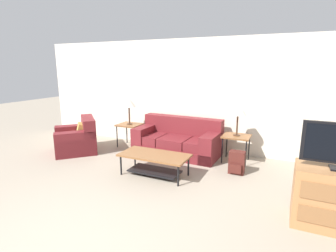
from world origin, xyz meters
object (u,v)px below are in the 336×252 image
at_px(side_table_right, 236,138).
at_px(table_lamp_left, 129,103).
at_px(couch, 178,141).
at_px(side_table_left, 130,126).
at_px(coffee_table, 154,160).
at_px(backpack, 237,163).
at_px(armchair, 77,139).
at_px(table_lamp_right, 238,110).

height_order(side_table_right, table_lamp_left, table_lamp_left).
distance_m(couch, side_table_left, 1.33).
height_order(coffee_table, side_table_left, side_table_left).
xyz_separation_m(coffee_table, backpack, (1.36, 0.71, -0.09)).
xyz_separation_m(couch, backpack, (1.45, -0.60, -0.09)).
bearing_deg(side_table_left, coffee_table, -43.88).
bearing_deg(table_lamp_left, coffee_table, -43.88).
height_order(side_table_left, backpack, side_table_left).
height_order(couch, coffee_table, couch).
xyz_separation_m(coffee_table, side_table_left, (-1.40, 1.35, 0.21)).
relative_size(armchair, side_table_left, 2.32).
xyz_separation_m(table_lamp_left, table_lamp_right, (2.62, 0.00, 0.00)).
bearing_deg(coffee_table, side_table_left, 136.12).
bearing_deg(backpack, side_table_right, 102.49).
height_order(armchair, backpack, armchair).
bearing_deg(side_table_left, armchair, -136.06).
xyz_separation_m(armchair, table_lamp_right, (3.52, 0.87, 0.81)).
height_order(coffee_table, backpack, backpack).
relative_size(coffee_table, table_lamp_right, 1.92).
bearing_deg(coffee_table, armchair, 168.21).
relative_size(table_lamp_right, backpack, 1.52).
bearing_deg(side_table_left, table_lamp_right, 0.00).
xyz_separation_m(couch, armchair, (-2.21, -0.83, -0.01)).
xyz_separation_m(couch, coffee_table, (0.09, -1.31, 0.00)).
bearing_deg(backpack, side_table_left, 167.05).
bearing_deg(table_lamp_right, side_table_right, -63.43).
distance_m(table_lamp_left, table_lamp_right, 2.62).
bearing_deg(armchair, table_lamp_right, 13.84).
height_order(couch, table_lamp_left, table_lamp_left).
relative_size(armchair, backpack, 3.03).
distance_m(couch, table_lamp_right, 1.54).
bearing_deg(table_lamp_right, coffee_table, -132.12).
height_order(armchair, side_table_right, armchair).
bearing_deg(armchair, backpack, 3.64).
bearing_deg(backpack, armchair, -176.36).
relative_size(side_table_right, backpack, 1.31).
bearing_deg(armchair, couch, 20.57).
bearing_deg(table_lamp_left, couch, -1.62).
xyz_separation_m(side_table_right, table_lamp_right, (-0.00, 0.00, 0.59)).
relative_size(coffee_table, side_table_right, 2.23).
relative_size(couch, backpack, 4.51).
height_order(armchair, table_lamp_right, table_lamp_right).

